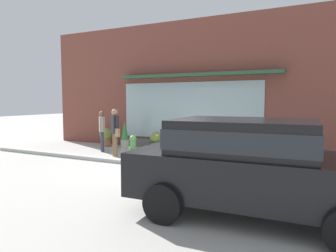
# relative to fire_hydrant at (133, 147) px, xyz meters

# --- Properties ---
(ground_plane) EXTENTS (60.00, 60.00, 0.00)m
(ground_plane) POSITION_rel_fire_hydrant_xyz_m (1.35, -0.55, -0.42)
(ground_plane) COLOR #B2AFA8
(curb_strip) EXTENTS (14.00, 0.24, 0.12)m
(curb_strip) POSITION_rel_fire_hydrant_xyz_m (1.35, -0.75, -0.36)
(curb_strip) COLOR #B2B2AD
(curb_strip) RESTS_ON ground_plane
(storefront) EXTENTS (14.00, 0.81, 5.09)m
(storefront) POSITION_rel_fire_hydrant_xyz_m (1.35, 2.64, 2.08)
(storefront) COLOR brown
(storefront) RESTS_ON ground_plane
(fire_hydrant) EXTENTS (0.39, 0.35, 0.81)m
(fire_hydrant) POSITION_rel_fire_hydrant_xyz_m (0.00, 0.00, 0.00)
(fire_hydrant) COLOR #4C8C47
(fire_hydrant) RESTS_ON ground_plane
(pedestrian_with_handbag) EXTENTS (0.57, 0.44, 1.67)m
(pedestrian_with_handbag) POSITION_rel_fire_hydrant_xyz_m (-0.80, 0.09, 0.56)
(pedestrian_with_handbag) COLOR brown
(pedestrian_with_handbag) RESTS_ON ground_plane
(pedestrian_passerby) EXTENTS (0.39, 0.40, 1.56)m
(pedestrian_passerby) POSITION_rel_fire_hydrant_xyz_m (-1.89, 0.75, 0.50)
(pedestrian_passerby) COLOR #333847
(pedestrian_passerby) RESTS_ON ground_plane
(parked_car_black) EXTENTS (4.27, 2.19, 1.66)m
(parked_car_black) POSITION_rel_fire_hydrant_xyz_m (4.55, -3.34, 0.53)
(parked_car_black) COLOR black
(parked_car_black) RESTS_ON ground_plane
(potted_plant_window_right) EXTENTS (0.55, 0.55, 0.79)m
(potted_plant_window_right) POSITION_rel_fire_hydrant_xyz_m (-2.61, 1.91, 0.01)
(potted_plant_window_right) COLOR #9E6042
(potted_plant_window_right) RESTS_ON ground_plane
(potted_plant_corner_tall) EXTENTS (0.35, 0.35, 1.15)m
(potted_plant_corner_tall) POSITION_rel_fire_hydrant_xyz_m (-1.53, 1.76, 0.13)
(potted_plant_corner_tall) COLOR #B7B2A3
(potted_plant_corner_tall) RESTS_ON ground_plane
(potted_plant_trailing_edge) EXTENTS (0.33, 0.33, 0.57)m
(potted_plant_trailing_edge) POSITION_rel_fire_hydrant_xyz_m (1.30, 1.88, -0.10)
(potted_plant_trailing_edge) COLOR #B7B2A3
(potted_plant_trailing_edge) RESTS_ON ground_plane
(potted_plant_low_front) EXTENTS (0.32, 0.32, 0.66)m
(potted_plant_low_front) POSITION_rel_fire_hydrant_xyz_m (3.78, 1.60, -0.08)
(potted_plant_low_front) COLOR #9E6042
(potted_plant_low_front) RESTS_ON ground_plane
(potted_plant_by_entrance) EXTENTS (0.42, 0.42, 0.85)m
(potted_plant_by_entrance) POSITION_rel_fire_hydrant_xyz_m (2.60, 1.94, -0.01)
(potted_plant_by_entrance) COLOR #9E6042
(potted_plant_by_entrance) RESTS_ON ground_plane
(potted_plant_doorstep) EXTENTS (0.49, 0.49, 0.73)m
(potted_plant_doorstep) POSITION_rel_fire_hydrant_xyz_m (-0.17, 1.94, -0.06)
(potted_plant_doorstep) COLOR #33473D
(potted_plant_doorstep) RESTS_ON ground_plane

